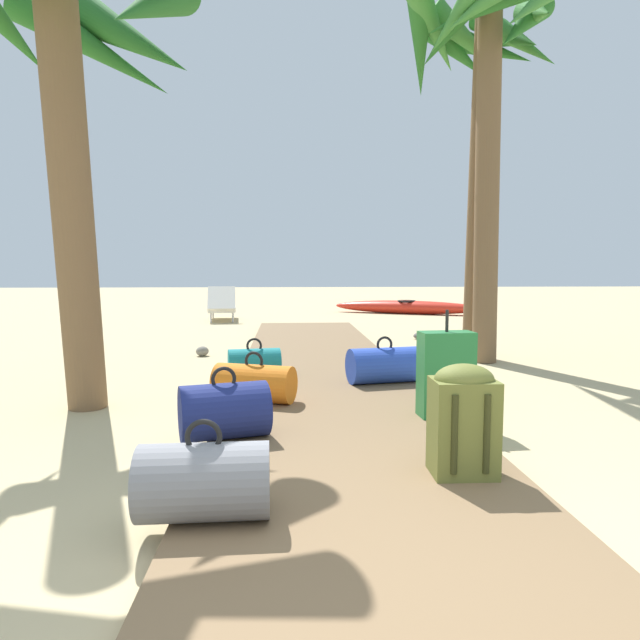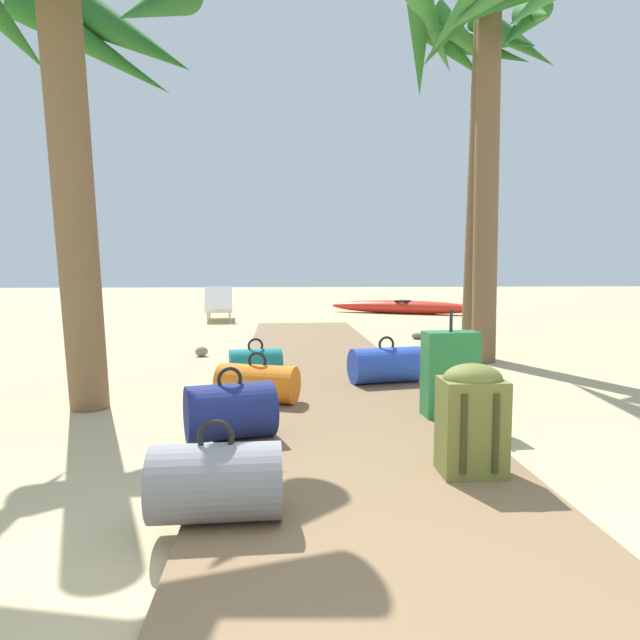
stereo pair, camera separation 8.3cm
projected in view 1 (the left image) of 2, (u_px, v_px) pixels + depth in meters
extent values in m
plane|color=tan|center=(326.00, 389.00, 5.45)|extent=(60.00, 60.00, 0.00)
cube|color=brown|center=(320.00, 367.00, 6.42)|extent=(1.80, 9.83, 0.08)
cylinder|color=orange|center=(254.00, 383.00, 4.59)|extent=(0.73, 0.52, 0.31)
torus|color=black|center=(254.00, 361.00, 4.58)|extent=(0.16, 0.08, 0.16)
cube|color=#237538|center=(446.00, 374.00, 4.13)|extent=(0.41, 0.23, 0.64)
cylinder|color=black|center=(447.00, 321.00, 4.09)|extent=(0.02, 0.02, 0.17)
cylinder|color=#2847B7|center=(384.00, 365.00, 5.35)|extent=(0.75, 0.48, 0.34)
torus|color=black|center=(385.00, 345.00, 5.34)|extent=(0.17, 0.06, 0.16)
cube|color=olive|center=(463.00, 427.00, 2.96)|extent=(0.34, 0.26, 0.52)
ellipsoid|color=olive|center=(464.00, 380.00, 2.93)|extent=(0.32, 0.25, 0.17)
cylinder|color=#333516|center=(454.00, 435.00, 2.83)|extent=(0.04, 0.04, 0.42)
cylinder|color=#333516|center=(487.00, 434.00, 2.83)|extent=(0.04, 0.04, 0.42)
cylinder|color=slate|center=(204.00, 482.00, 2.43)|extent=(0.58, 0.36, 0.34)
torus|color=black|center=(204.00, 437.00, 2.41)|extent=(0.16, 0.03, 0.16)
cylinder|color=navy|center=(224.00, 411.00, 3.59)|extent=(0.64, 0.50, 0.36)
torus|color=black|center=(224.00, 379.00, 3.57)|extent=(0.16, 0.07, 0.16)
cylinder|color=#197A7F|center=(254.00, 362.00, 5.70)|extent=(0.57, 0.37, 0.28)
torus|color=black|center=(254.00, 346.00, 5.69)|extent=(0.17, 0.05, 0.16)
cylinder|color=brown|center=(72.00, 208.00, 4.40)|extent=(0.32, 0.67, 3.36)
cone|color=#236023|center=(152.00, 5.00, 4.16)|extent=(0.62, 1.45, 1.05)
cone|color=#236023|center=(135.00, 42.00, 4.86)|extent=(1.36, 1.06, 1.02)
cone|color=#236023|center=(94.00, 48.00, 5.00)|extent=(1.50, 0.42, 1.07)
cylinder|color=brown|center=(477.00, 194.00, 7.24)|extent=(0.22, 0.43, 4.34)
cone|color=#236023|center=(517.00, 39.00, 7.17)|extent=(0.53, 1.12, 0.82)
cone|color=#236023|center=(490.00, 49.00, 7.59)|extent=(1.26, 0.95, 0.83)
cone|color=#236023|center=(456.00, 51.00, 7.56)|extent=(1.17, 0.67, 0.87)
cone|color=#236023|center=(420.00, 44.00, 7.22)|extent=(0.72, 1.46, 1.25)
cone|color=#236023|center=(453.00, 26.00, 6.71)|extent=(0.94, 1.13, 0.97)
cone|color=#236023|center=(480.00, 8.00, 6.43)|extent=(1.39, 0.80, 0.79)
cone|color=#236023|center=(522.00, 25.00, 6.64)|extent=(1.09, 0.98, 0.99)
cylinder|color=brown|center=(487.00, 188.00, 6.89)|extent=(0.30, 0.42, 4.39)
cone|color=#387A33|center=(538.00, 13.00, 6.64)|extent=(0.54, 1.18, 0.77)
cone|color=#387A33|center=(515.00, 40.00, 7.21)|extent=(1.15, 1.18, 1.16)
cone|color=#387A33|center=(468.00, 42.00, 7.32)|extent=(1.28, 0.52, 1.03)
cone|color=#387A33|center=(434.00, 30.00, 7.10)|extent=(1.18, 1.41, 0.97)
cone|color=#387A33|center=(461.00, 8.00, 6.34)|extent=(0.94, 1.14, 1.02)
cube|color=white|center=(222.00, 309.00, 12.73)|extent=(0.72, 1.45, 0.08)
cube|color=white|center=(222.00, 298.00, 12.12)|extent=(0.64, 0.53, 0.51)
cylinder|color=silver|center=(213.00, 314.00, 13.26)|extent=(0.04, 0.04, 0.22)
cylinder|color=silver|center=(233.00, 313.00, 13.33)|extent=(0.04, 0.04, 0.22)
cylinder|color=silver|center=(211.00, 318.00, 12.16)|extent=(0.04, 0.04, 0.22)
cylinder|color=silver|center=(233.00, 317.00, 12.23)|extent=(0.04, 0.04, 0.22)
ellipsoid|color=red|center=(407.00, 307.00, 14.51)|extent=(3.82, 2.18, 0.35)
torus|color=black|center=(407.00, 301.00, 14.50)|extent=(0.65, 0.65, 0.05)
ellipsoid|color=slate|center=(445.00, 340.00, 8.59)|extent=(0.24, 0.29, 0.17)
ellipsoid|color=gray|center=(202.00, 351.00, 7.50)|extent=(0.24, 0.24, 0.13)
ellipsoid|color=#5B5651|center=(419.00, 336.00, 9.30)|extent=(0.28, 0.28, 0.11)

